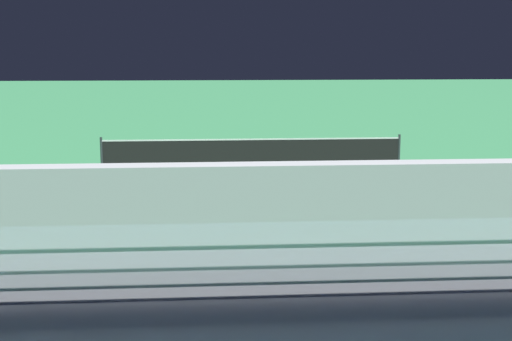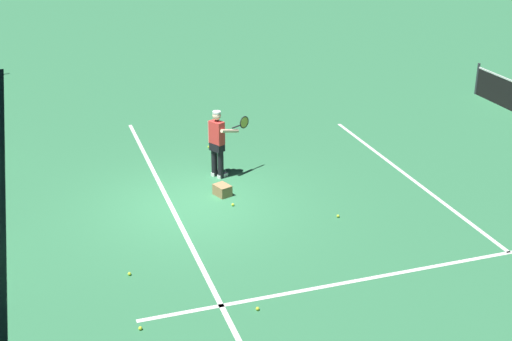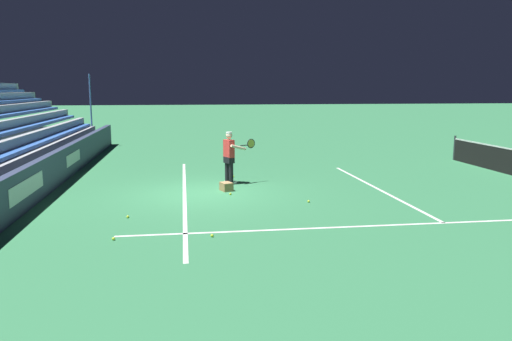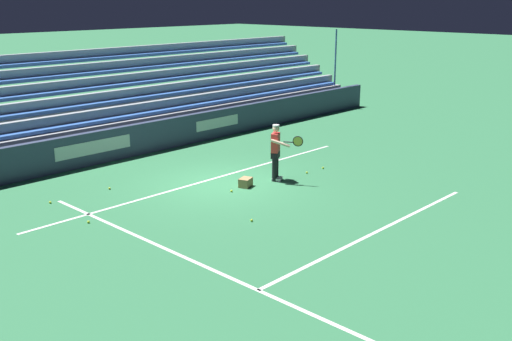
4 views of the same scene
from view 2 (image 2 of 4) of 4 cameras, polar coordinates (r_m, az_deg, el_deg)
name	(u,v)px [view 2 (image 2 of 4)]	position (r m, az deg, el deg)	size (l,w,h in m)	color
ground_plane	(194,205)	(16.37, -5.01, -2.80)	(160.00, 160.00, 0.00)	#337A4C
court_baseline_white	(172,208)	(16.27, -6.72, -3.02)	(12.00, 0.10, 0.01)	white
court_sideline_white	(444,265)	(14.44, 14.81, -7.29)	(0.10, 12.00, 0.01)	white
court_service_line_white	(407,175)	(18.27, 11.99, -0.38)	(8.22, 0.10, 0.01)	white
tennis_player	(218,143)	(17.51, -3.06, 2.21)	(0.56, 1.07, 1.71)	black
ball_box_cardboard	(222,190)	(16.77, -2.71, -1.58)	(0.40, 0.30, 0.26)	#A87F51
tennis_ball_by_box	(129,274)	(13.82, -10.09, -8.14)	(0.07, 0.07, 0.07)	#CCE533
tennis_ball_far_right	(233,205)	(16.27, -1.87, -2.75)	(0.07, 0.07, 0.07)	#CCE533
tennis_ball_toward_net	(215,157)	(18.96, -3.30, 1.08)	(0.07, 0.07, 0.07)	#CCE533
tennis_ball_far_left	(338,216)	(15.85, 6.58, -3.64)	(0.07, 0.07, 0.07)	#CCE533
tennis_ball_on_baseline	(209,147)	(19.67, -3.81, 1.90)	(0.07, 0.07, 0.07)	#CCE533
tennis_ball_midcourt	(140,328)	(12.32, -9.24, -12.35)	(0.07, 0.07, 0.07)	#CCE533
tennis_ball_near_player	(258,309)	(12.64, 0.12, -11.00)	(0.07, 0.07, 0.07)	#CCE533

